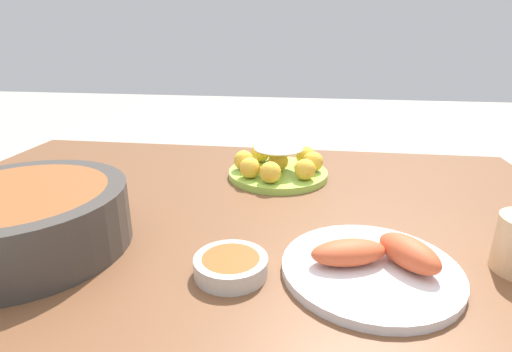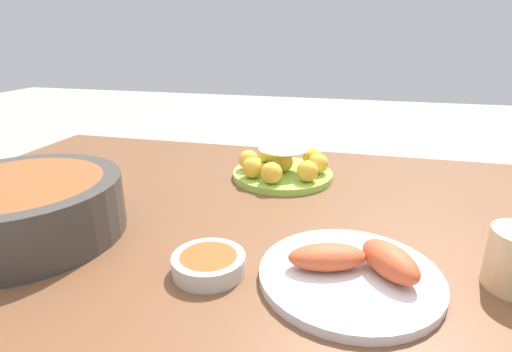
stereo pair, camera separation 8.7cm
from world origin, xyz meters
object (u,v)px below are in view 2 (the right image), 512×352
(dining_table, at_px, (225,250))
(cake_plate, at_px, (283,166))
(serving_bowl, at_px, (23,207))
(sauce_bowl, at_px, (209,263))
(seafood_platter, at_px, (353,270))

(dining_table, distance_m, cake_plate, 0.26)
(cake_plate, height_order, serving_bowl, serving_bowl)
(sauce_bowl, xyz_separation_m, seafood_platter, (-0.21, -0.03, 0.00))
(cake_plate, height_order, seafood_platter, cake_plate)
(sauce_bowl, bearing_deg, cake_plate, -94.17)
(serving_bowl, height_order, sauce_bowl, serving_bowl)
(serving_bowl, bearing_deg, seafood_platter, -179.93)
(cake_plate, xyz_separation_m, serving_bowl, (0.38, 0.40, 0.02))
(cake_plate, height_order, sauce_bowl, cake_plate)
(cake_plate, distance_m, sauce_bowl, 0.43)
(serving_bowl, distance_m, seafood_platter, 0.55)
(sauce_bowl, bearing_deg, dining_table, -77.26)
(dining_table, relative_size, serving_bowl, 4.20)
(dining_table, height_order, sauce_bowl, sauce_bowl)
(sauce_bowl, bearing_deg, serving_bowl, -5.09)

